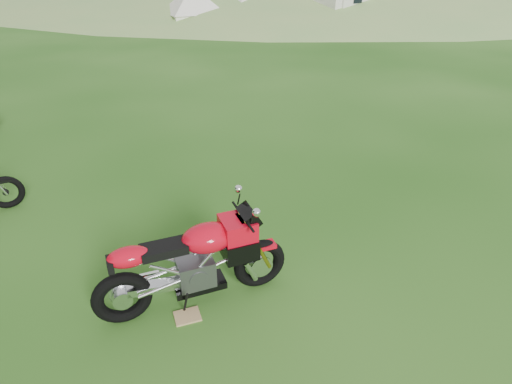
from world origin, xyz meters
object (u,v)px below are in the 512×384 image
object	(u,v)px
plywood_board	(187,316)
tent_mid	(193,6)
caravan	(354,4)
sport_motorcycle	(193,257)

from	to	relation	value
plywood_board	tent_mid	size ratio (longest dim) A/B	0.10
tent_mid	caravan	xyz separation A→B (m)	(8.73, -2.08, 0.00)
sport_motorcycle	caravan	world-z (taller)	caravan
plywood_board	tent_mid	xyz separation A→B (m)	(4.71, 21.35, 1.17)
sport_motorcycle	tent_mid	size ratio (longest dim) A/B	0.76
tent_mid	caravan	bearing A→B (deg)	-18.80
sport_motorcycle	caravan	distance (m)	23.25
plywood_board	caravan	xyz separation A→B (m)	(13.45, 19.27, 1.17)
tent_mid	caravan	world-z (taller)	caravan
sport_motorcycle	tent_mid	bearing A→B (deg)	75.49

